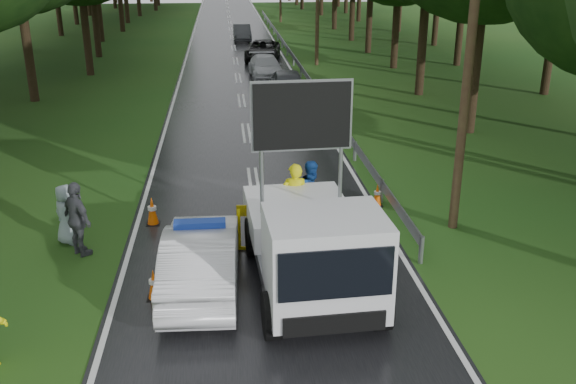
{
  "coord_description": "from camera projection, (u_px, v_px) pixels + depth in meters",
  "views": [
    {
      "loc": [
        -0.86,
        -13.41,
        7.09
      ],
      "look_at": [
        0.67,
        1.71,
        1.3
      ],
      "focal_mm": 40.0,
      "sensor_mm": 36.0,
      "label": 1
    }
  ],
  "objects": [
    {
      "name": "cone_left_mid",
      "position": [
        152.0,
        211.0,
        17.45
      ],
      "size": [
        0.38,
        0.38,
        0.8
      ],
      "color": "black",
      "rests_on": "ground"
    },
    {
      "name": "cone_near_left",
      "position": [
        154.0,
        285.0,
        13.73
      ],
      "size": [
        0.34,
        0.34,
        0.71
      ],
      "color": "black",
      "rests_on": "ground"
    },
    {
      "name": "cone_center",
      "position": [
        276.0,
        231.0,
        16.29
      ],
      "size": [
        0.35,
        0.35,
        0.74
      ],
      "color": "black",
      "rests_on": "ground"
    },
    {
      "name": "utility_pole_near",
      "position": [
        471.0,
        37.0,
        15.62
      ],
      "size": [
        1.4,
        0.24,
        10.0
      ],
      "color": "#442B1F",
      "rests_on": "ground"
    },
    {
      "name": "road",
      "position": [
        236.0,
        61.0,
        42.97
      ],
      "size": [
        7.0,
        140.0,
        0.02
      ],
      "primitive_type": "cube",
      "color": "black",
      "rests_on": "ground"
    },
    {
      "name": "ground",
      "position": [
        267.0,
        270.0,
        15.08
      ],
      "size": [
        160.0,
        160.0,
        0.0
      ],
      "primitive_type": "plane",
      "color": "#174614",
      "rests_on": "ground"
    },
    {
      "name": "cone_far",
      "position": [
        297.0,
        201.0,
        18.18
      ],
      "size": [
        0.38,
        0.38,
        0.8
      ],
      "color": "black",
      "rests_on": "ground"
    },
    {
      "name": "queue_car_fourth",
      "position": [
        242.0,
        33.0,
        52.33
      ],
      "size": [
        1.43,
        3.94,
        1.29
      ],
      "primitive_type": "imported",
      "rotation": [
        0.0,
        0.0,
        0.02
      ],
      "color": "#383A3F",
      "rests_on": "ground"
    },
    {
      "name": "queue_car_first",
      "position": [
        288.0,
        86.0,
        31.62
      ],
      "size": [
        1.84,
        4.38,
        1.48
      ],
      "primitive_type": "imported",
      "rotation": [
        0.0,
        0.0,
        -0.02
      ],
      "color": "#42454A",
      "rests_on": "ground"
    },
    {
      "name": "cone_right",
      "position": [
        377.0,
        195.0,
        18.74
      ],
      "size": [
        0.32,
        0.32,
        0.69
      ],
      "color": "black",
      "rests_on": "ground"
    },
    {
      "name": "bystander_mid",
      "position": [
        78.0,
        219.0,
        15.52
      ],
      "size": [
        1.08,
        1.14,
        1.89
      ],
      "primitive_type": "imported",
      "rotation": [
        0.0,
        0.0,
        2.28
      ],
      "color": "#45464D",
      "rests_on": "ground"
    },
    {
      "name": "civilian",
      "position": [
        312.0,
        193.0,
        17.31
      ],
      "size": [
        1.11,
        1.05,
        1.8
      ],
      "primitive_type": "imported",
      "rotation": [
        0.0,
        0.0,
        0.58
      ],
      "color": "#18479E",
      "rests_on": "ground"
    },
    {
      "name": "guardrail",
      "position": [
        291.0,
        53.0,
        42.81
      ],
      "size": [
        0.12,
        60.06,
        0.7
      ],
      "color": "gray",
      "rests_on": "ground"
    },
    {
      "name": "officer",
      "position": [
        295.0,
        199.0,
        16.67
      ],
      "size": [
        0.73,
        0.49,
        1.96
      ],
      "primitive_type": "imported",
      "rotation": [
        0.0,
        0.0,
        3.11
      ],
      "color": "#F4EE0D",
      "rests_on": "ground"
    },
    {
      "name": "queue_car_second",
      "position": [
        266.0,
        67.0,
        37.17
      ],
      "size": [
        2.02,
        4.5,
        1.28
      ],
      "primitive_type": "imported",
      "rotation": [
        0.0,
        0.0,
        0.05
      ],
      "color": "#AFB1B8",
      "rests_on": "ground"
    },
    {
      "name": "bystander_right",
      "position": [
        66.0,
        215.0,
        16.2
      ],
      "size": [
        0.92,
        0.85,
        1.58
      ],
      "primitive_type": "imported",
      "rotation": [
        0.0,
        0.0,
        2.53
      ],
      "color": "#8899A3",
      "rests_on": "ground"
    },
    {
      "name": "police_sedan",
      "position": [
        202.0,
        258.0,
        14.04
      ],
      "size": [
        1.72,
        4.53,
        1.62
      ],
      "rotation": [
        0.0,
        0.0,
        3.11
      ],
      "color": "silver",
      "rests_on": "ground"
    },
    {
      "name": "barrier",
      "position": [
        296.0,
        216.0,
        15.76
      ],
      "size": [
        2.92,
        0.36,
        1.21
      ],
      "rotation": [
        0.0,
        0.0,
        -0.1
      ],
      "color": "yellow",
      "rests_on": "ground"
    },
    {
      "name": "work_truck",
      "position": [
        312.0,
        244.0,
        13.66
      ],
      "size": [
        2.71,
        5.61,
        4.38
      ],
      "rotation": [
        0.0,
        0.0,
        0.05
      ],
      "color": "gray",
      "rests_on": "ground"
    },
    {
      "name": "queue_car_third",
      "position": [
        263.0,
        50.0,
        43.16
      ],
      "size": [
        2.8,
        5.01,
        1.32
      ],
      "primitive_type": "imported",
      "rotation": [
        0.0,
        0.0,
        -0.13
      ],
      "color": "black",
      "rests_on": "ground"
    }
  ]
}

